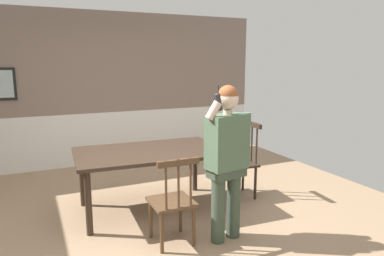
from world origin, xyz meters
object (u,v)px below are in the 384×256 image
(dining_table, at_px, (149,157))
(chair_by_doorway, at_px, (240,161))
(person_figure, at_px, (227,154))
(chair_near_window, at_px, (173,201))

(dining_table, bearing_deg, chair_by_doorway, -3.56)
(person_figure, bearing_deg, chair_by_doorway, -138.38)
(dining_table, height_order, chair_by_doorway, chair_by_doorway)
(chair_by_doorway, relative_size, person_figure, 0.64)
(chair_by_doorway, height_order, person_figure, person_figure)
(chair_by_doorway, bearing_deg, person_figure, 147.37)
(dining_table, distance_m, chair_by_doorway, 1.26)
(dining_table, relative_size, person_figure, 1.12)
(dining_table, distance_m, person_figure, 1.17)
(chair_by_doorway, bearing_deg, chair_near_window, 128.41)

